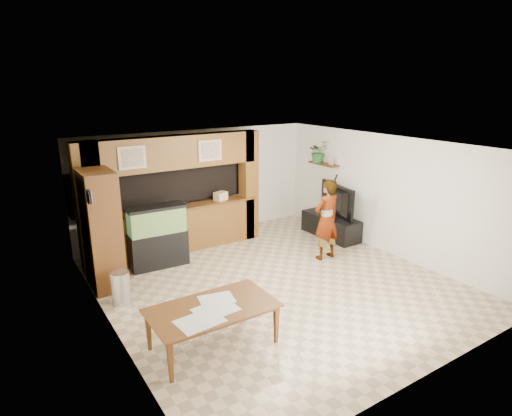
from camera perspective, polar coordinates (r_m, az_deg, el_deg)
floor at (r=8.25m, az=2.52°, el=-9.95°), size 6.50×6.50×0.00m
ceiling at (r=7.47m, az=2.77°, el=8.23°), size 6.50×6.50×0.00m
wall_back at (r=10.48m, az=-7.73°, el=3.23°), size 6.00×0.00×6.00m
wall_left at (r=6.59m, az=-19.26°, el=-5.55°), size 0.00×6.50×6.50m
wall_right at (r=9.75m, az=17.16°, el=1.65°), size 0.00×6.50×6.50m
partition at (r=9.57m, az=-11.29°, el=1.87°), size 4.20×0.99×2.60m
wall_clock at (r=7.35m, az=-21.36°, el=1.41°), size 0.05×0.25×0.25m
wall_shelf at (r=10.88m, az=8.98°, el=5.82°), size 0.25×0.90×0.04m
pantry_cabinet at (r=8.21m, az=-19.90°, el=-2.82°), size 0.55×0.90×2.19m
trash_can at (r=7.77m, az=-17.57°, el=-10.12°), size 0.31×0.31×0.58m
aquarium at (r=8.95m, az=-12.95°, el=-3.82°), size 1.16×0.44×1.29m
tv_stand at (r=10.69m, az=9.92°, el=-2.38°), size 0.58×1.58×0.53m
television at (r=10.50m, az=10.09°, el=1.00°), size 0.44×1.37×0.78m
photo_frame at (r=10.67m, az=9.98°, el=6.15°), size 0.04×0.14×0.18m
potted_plant at (r=10.95m, az=8.28°, el=7.47°), size 0.51×0.45×0.55m
person at (r=9.17m, az=9.38°, el=-1.54°), size 0.65×0.44×1.74m
microphone at (r=8.85m, az=10.58°, el=3.94°), size 0.04×0.11×0.17m
dining_table at (r=6.32m, az=-5.58°, el=-15.63°), size 1.80×1.01×0.63m
newspaper_a at (r=5.87m, az=-7.51°, el=-14.73°), size 0.64×0.49×0.01m
newspaper_b at (r=6.11m, az=-5.40°, el=-13.32°), size 0.62×0.47×0.01m
newspaper_c at (r=6.37m, az=-5.28°, el=-12.01°), size 0.56×0.46×0.01m
counter_box at (r=9.91m, az=-4.74°, el=1.59°), size 0.34×0.28×0.20m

